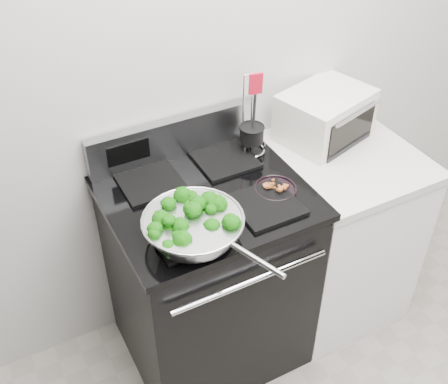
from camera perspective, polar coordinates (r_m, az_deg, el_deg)
back_wall at (r=2.38m, az=0.97°, el=14.07°), size 4.00×0.02×2.70m
gas_range at (r=2.53m, az=-1.59°, el=-8.38°), size 0.79×0.69×1.13m
counter at (r=2.82m, az=11.01°, el=-3.88°), size 0.62×0.68×0.92m
skillet at (r=1.99m, az=-3.10°, el=-3.47°), size 0.37×0.56×0.08m
broccoli_pile at (r=1.98m, az=-3.17°, el=-3.00°), size 0.29×0.29×0.10m
bacon_plate at (r=2.23m, az=5.23°, el=0.54°), size 0.17×0.17×0.04m
utensil_holder at (r=2.42m, az=2.82°, el=5.49°), size 0.12×0.12×0.38m
toaster_oven at (r=2.59m, az=10.22°, el=7.67°), size 0.46×0.39×0.22m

